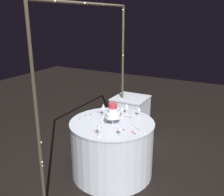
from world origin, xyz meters
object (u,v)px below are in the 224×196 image
decorative_arch (89,67)px  wine_glass_2 (120,128)px  wine_glass_5 (127,107)px  main_table (112,148)px  wine_glass_1 (122,109)px  wine_glass_3 (99,127)px  tiered_cake (113,112)px  wine_glass_0 (103,107)px  side_table (130,118)px  cake_knife (139,130)px  wine_glass_4 (139,109)px

decorative_arch → wine_glass_2: decorative_arch is taller
wine_glass_5 → wine_glass_2: bearing=-161.2°
main_table → wine_glass_1: size_ratio=6.71×
decorative_arch → wine_glass_5: (0.36, -0.39, -0.60)m
wine_glass_5 → wine_glass_3: bearing=-178.5°
tiered_cake → wine_glass_0: size_ratio=1.52×
wine_glass_1 → wine_glass_3: bearing=-177.4°
wine_glass_0 → side_table: bearing=0.8°
decorative_arch → cake_knife: (-0.07, -0.76, -0.71)m
decorative_arch → wine_glass_2: (-0.32, -0.62, -0.62)m
wine_glass_4 → wine_glass_5: bearing=87.9°
wine_glass_0 → wine_glass_2: bearing=-132.6°
decorative_arch → wine_glass_5: bearing=-46.7°
main_table → wine_glass_5: size_ratio=7.32×
wine_glass_0 → wine_glass_4: bearing=-62.2°
side_table → wine_glass_1: wine_glass_1 is taller
decorative_arch → side_table: decorative_arch is taller
tiered_cake → wine_glass_4: 0.46m
wine_glass_0 → tiered_cake: bearing=-125.7°
wine_glass_1 → cake_knife: (-0.29, -0.38, -0.12)m
main_table → wine_glass_5: 0.62m
wine_glass_0 → wine_glass_2: wine_glass_0 is taller
side_table → wine_glass_3: bearing=-169.6°
wine_glass_3 → side_table: bearing=10.4°
wine_glass_3 → cake_knife: wine_glass_3 is taller
wine_glass_1 → wine_glass_4: 0.25m
tiered_cake → side_table: bearing=12.7°
wine_glass_4 → wine_glass_5: (0.01, 0.19, 0.01)m
wine_glass_0 → wine_glass_2: size_ratio=1.42×
cake_knife → decorative_arch: bearing=84.7°
wine_glass_2 → wine_glass_0: bearing=47.4°
main_table → tiered_cake: bearing=-142.6°
wine_glass_2 → cake_knife: (0.26, -0.14, -0.09)m
main_table → wine_glass_3: (-0.46, -0.07, 0.52)m
tiered_cake → wine_glass_0: bearing=54.3°
wine_glass_1 → wine_glass_3: (-0.68, -0.03, 0.00)m
main_table → tiered_cake: tiered_cake is taller
wine_glass_1 → wine_glass_5: bearing=-4.0°
wine_glass_1 → wine_glass_3: wine_glass_1 is taller
wine_glass_4 → wine_glass_5: wine_glass_5 is taller
main_table → wine_glass_1: 0.56m
wine_glass_4 → cake_knife: size_ratio=0.56×
wine_glass_2 → wine_glass_4: bearing=3.5°
wine_glass_1 → wine_glass_5: 0.14m
wine_glass_2 → wine_glass_3: size_ratio=0.78×
side_table → wine_glass_5: wine_glass_5 is taller
wine_glass_2 → wine_glass_5: wine_glass_5 is taller
side_table → wine_glass_3: 1.66m
tiered_cake → wine_glass_0: (0.18, 0.25, -0.02)m
side_table → wine_glass_0: 1.11m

